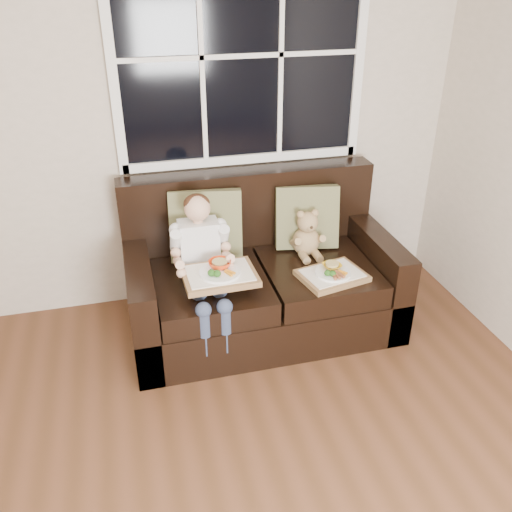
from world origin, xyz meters
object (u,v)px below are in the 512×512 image
object	(u,v)px
teddy_bear	(307,236)
tray_right	(332,274)
loveseat	(260,280)
child	(202,253)
tray_left	(220,274)

from	to	relation	value
teddy_bear	tray_right	distance (m)	0.36
loveseat	tray_right	world-z (taller)	loveseat
teddy_bear	loveseat	bearing A→B (deg)	-173.55
child	teddy_bear	xyz separation A→B (m)	(0.72, 0.15, -0.05)
child	teddy_bear	size ratio (longest dim) A/B	2.43
child	tray_left	xyz separation A→B (m)	(0.07, -0.18, -0.05)
child	tray_right	world-z (taller)	child
child	tray_right	xyz separation A→B (m)	(0.77, -0.19, -0.15)
loveseat	teddy_bear	world-z (taller)	loveseat
loveseat	child	distance (m)	0.52
tray_left	teddy_bear	bearing A→B (deg)	25.60
loveseat	teddy_bear	xyz separation A→B (m)	(0.33, 0.04, 0.27)
child	teddy_bear	bearing A→B (deg)	11.89
loveseat	teddy_bear	size ratio (longest dim) A/B	5.23
loveseat	tray_right	xyz separation A→B (m)	(0.37, -0.31, 0.17)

